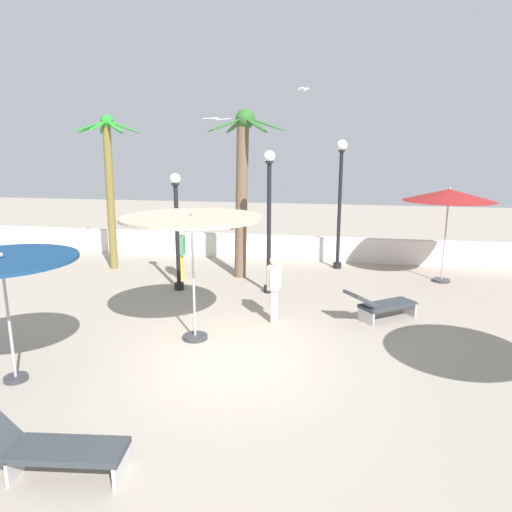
# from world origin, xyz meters

# --- Properties ---
(ground_plane) EXTENTS (56.00, 56.00, 0.00)m
(ground_plane) POSITION_xyz_m (0.00, 0.00, 0.00)
(ground_plane) COLOR #9E9384
(boundary_wall) EXTENTS (25.20, 0.30, 0.89)m
(boundary_wall) POSITION_xyz_m (0.00, 8.89, 0.44)
(boundary_wall) COLOR silver
(boundary_wall) RESTS_ON ground_plane
(patio_umbrella_0) EXTENTS (2.91, 2.91, 2.76)m
(patio_umbrella_0) POSITION_xyz_m (-0.93, 1.00, 2.50)
(patio_umbrella_0) COLOR #333338
(patio_umbrella_0) RESTS_ON ground_plane
(patio_umbrella_2) EXTENTS (2.68, 2.68, 2.91)m
(patio_umbrella_2) POSITION_xyz_m (5.15, 6.75, 2.65)
(patio_umbrella_2) COLOR #333338
(patio_umbrella_2) RESTS_ON ground_plane
(patio_umbrella_3) EXTENTS (2.44, 2.44, 2.30)m
(patio_umbrella_3) POSITION_xyz_m (-3.44, -1.38, 2.10)
(patio_umbrella_3) COLOR #333338
(patio_umbrella_3) RESTS_ON ground_plane
(palm_tree_0) EXTENTS (2.52, 2.26, 5.19)m
(palm_tree_0) POSITION_xyz_m (-1.01, 6.17, 3.19)
(palm_tree_0) COLOR brown
(palm_tree_0) RESTS_ON ground_plane
(palm_tree_1) EXTENTS (2.22, 2.22, 5.10)m
(palm_tree_1) POSITION_xyz_m (-5.57, 6.40, 3.27)
(palm_tree_1) COLOR olive
(palm_tree_1) RESTS_ON ground_plane
(lamp_post_0) EXTENTS (0.32, 0.32, 3.97)m
(lamp_post_0) POSITION_xyz_m (0.07, 4.64, 2.22)
(lamp_post_0) COLOR black
(lamp_post_0) RESTS_ON ground_plane
(lamp_post_1) EXTENTS (0.30, 0.30, 3.36)m
(lamp_post_1) POSITION_xyz_m (-2.54, 4.42, 1.85)
(lamp_post_1) COLOR black
(lamp_post_1) RESTS_ON ground_plane
(lamp_post_2) EXTENTS (0.36, 0.36, 4.32)m
(lamp_post_2) POSITION_xyz_m (1.94, 7.88, 2.60)
(lamp_post_2) COLOR black
(lamp_post_2) RESTS_ON ground_plane
(lounge_chair_0) EXTENTS (1.94, 0.79, 0.84)m
(lounge_chair_0) POSITION_xyz_m (-1.34, -3.45, 0.38)
(lounge_chair_0) COLOR #B7B7BC
(lounge_chair_0) RESTS_ON ground_plane
(lounge_chair_1) EXTENTS (1.81, 1.57, 0.82)m
(lounge_chair_1) POSITION_xyz_m (3.05, 2.92, 0.40)
(lounge_chair_1) COLOR #B7B7BC
(lounge_chair_1) RESTS_ON ground_plane
(guest_1) EXTENTS (0.29, 0.55, 1.63)m
(guest_1) POSITION_xyz_m (-2.82, 5.41, 0.98)
(guest_1) COLOR gold
(guest_1) RESTS_ON ground_plane
(guest_2) EXTENTS (0.29, 0.56, 1.61)m
(guest_2) POSITION_xyz_m (0.58, 2.32, 0.97)
(guest_2) COLOR silver
(guest_2) RESTS_ON ground_plane
(seagull_1) EXTENTS (0.38, 0.91, 0.15)m
(seagull_1) POSITION_xyz_m (0.46, 9.67, 6.12)
(seagull_1) COLOR white
(seagull_2) EXTENTS (0.95, 1.10, 0.14)m
(seagull_2) POSITION_xyz_m (-2.86, 9.90, 5.16)
(seagull_2) COLOR white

